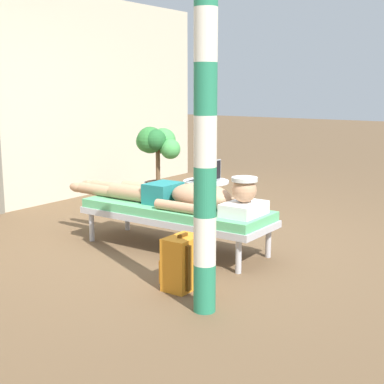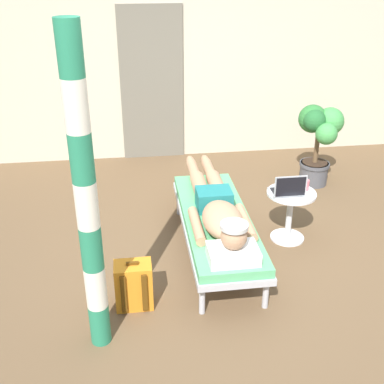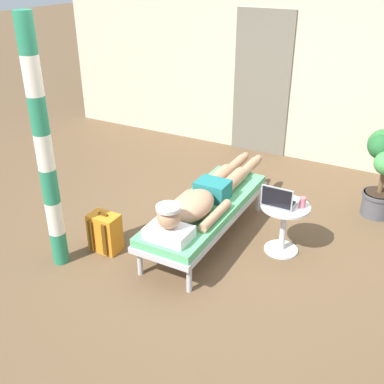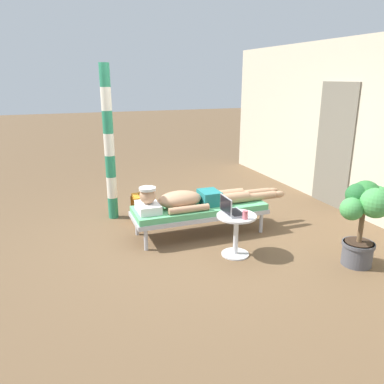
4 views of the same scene
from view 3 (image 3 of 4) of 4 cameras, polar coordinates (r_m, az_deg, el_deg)
ground_plane at (r=4.69m, az=3.20°, el=-7.33°), size 40.00×40.00×0.00m
house_wall_back at (r=6.72m, az=12.65°, el=15.42°), size 7.60×0.20×2.70m
house_door_panel at (r=6.81m, az=8.63°, el=13.07°), size 0.84×0.03×2.04m
lounge_chair at (r=4.70m, az=1.74°, el=-2.25°), size 0.62×1.86×0.42m
person_reclining at (r=4.57m, az=1.45°, el=-0.66°), size 0.53×2.17×0.33m
side_table at (r=4.60m, az=11.35°, el=-3.43°), size 0.48×0.48×0.52m
laptop at (r=4.46m, az=10.68°, el=-1.05°), size 0.31×0.24×0.23m
drink_glass at (r=4.49m, az=13.55°, el=-1.27°), size 0.06×0.06×0.10m
backpack at (r=4.69m, az=-10.72°, el=-4.98°), size 0.30×0.26×0.42m
porch_post at (r=4.18m, az=-17.85°, el=4.76°), size 0.15×0.15×2.30m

